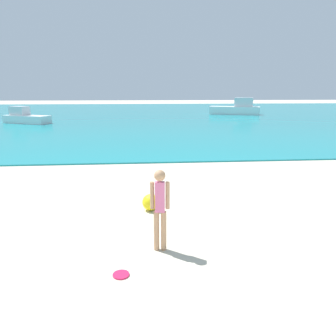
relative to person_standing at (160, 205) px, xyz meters
name	(u,v)px	position (x,y,z in m)	size (l,w,h in m)	color
water	(146,113)	(0.52, 37.32, -0.85)	(160.00, 60.00, 0.06)	teal
person_standing	(160,205)	(0.00, 0.00, 0.00)	(0.35, 0.20, 1.54)	tan
frisbee	(121,275)	(-0.69, -0.81, -0.86)	(0.27, 0.27, 0.03)	#E51E4C
boat_near	(25,117)	(-10.54, 24.46, -0.30)	(4.54, 3.19, 1.49)	white
boat_far	(236,109)	(11.58, 33.54, -0.12)	(6.25, 4.01, 2.03)	white
beach_ball	(151,202)	(-0.11, 2.06, -0.67)	(0.41, 0.41, 0.41)	yellow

